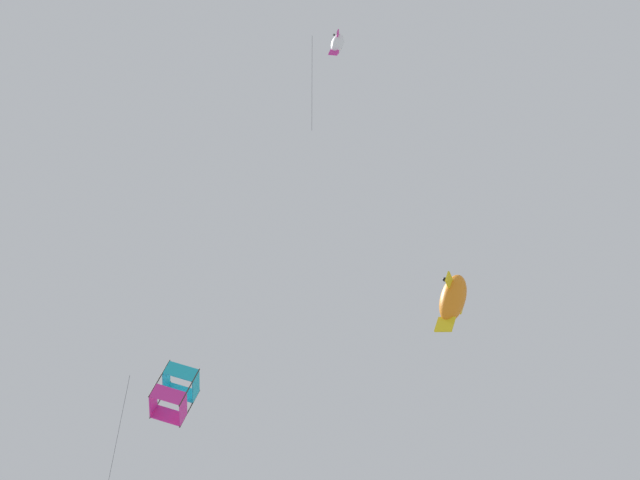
# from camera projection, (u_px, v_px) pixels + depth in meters

# --- Properties ---
(kite_box_far_centre) EXTENTS (2.91, 2.95, 8.60)m
(kite_box_far_centre) POSITION_uv_depth(u_px,v_px,m) (174.00, 394.00, 39.55)
(kite_box_far_centre) COLOR #1EB2C6
(kite_fish_highest) EXTENTS (1.40, 1.56, 5.05)m
(kite_fish_highest) POSITION_uv_depth(u_px,v_px,m) (337.00, 44.00, 42.03)
(kite_fish_highest) COLOR white
(kite_fish_near_left) EXTENTS (1.69, 1.61, 2.54)m
(kite_fish_near_left) POSITION_uv_depth(u_px,v_px,m) (453.00, 298.00, 37.67)
(kite_fish_near_left) COLOR orange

